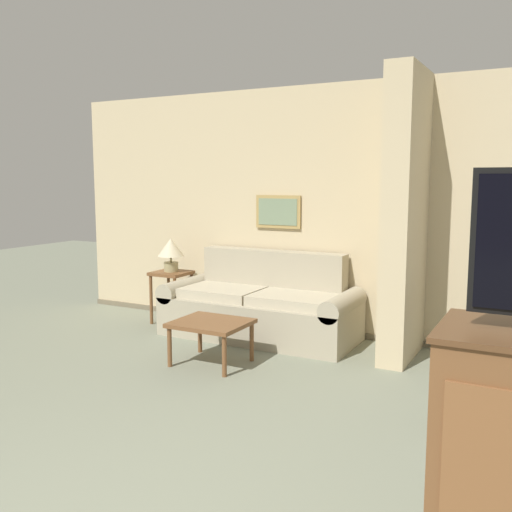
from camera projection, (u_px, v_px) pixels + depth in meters
The scene contains 6 objects.
wall_back at pixel (388, 214), 5.67m from camera, with size 7.66×0.16×2.60m.
wall_partition_pillar at pixel (405, 217), 5.11m from camera, with size 0.24×0.85×2.60m.
couch at pixel (261, 307), 5.94m from camera, with size 2.03×0.84×0.88m.
coffee_table at pixel (211, 326), 5.04m from camera, with size 0.64×0.56×0.39m.
side_table at pixel (171, 282), 6.50m from camera, with size 0.39×0.39×0.59m.
table_lamp at pixel (171, 250), 6.45m from camera, with size 0.30×0.30×0.38m.
Camera 1 is at (1.48, -1.19, 1.63)m, focal length 40.00 mm.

